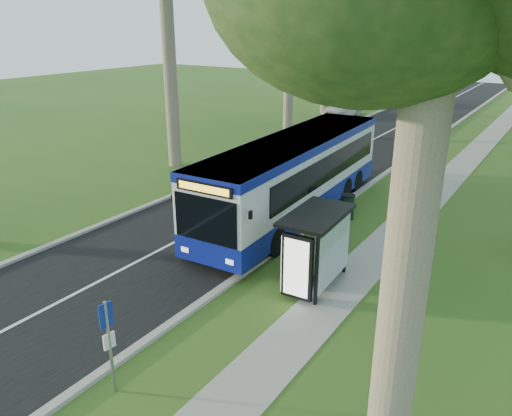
{
  "coord_description": "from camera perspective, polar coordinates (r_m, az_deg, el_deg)",
  "views": [
    {
      "loc": [
        8.09,
        -12.15,
        7.63
      ],
      "look_at": [
        -0.65,
        1.21,
        1.6
      ],
      "focal_mm": 35.0,
      "sensor_mm": 36.0,
      "label": 1
    }
  ],
  "objects": [
    {
      "name": "ground",
      "position": [
        16.47,
        -0.41,
        -6.91
      ],
      "size": [
        120.0,
        120.0,
        0.0
      ],
      "primitive_type": "plane",
      "color": "#2C551A",
      "rests_on": "ground"
    },
    {
      "name": "road",
      "position": [
        26.14,
        5.35,
        3.64
      ],
      "size": [
        7.0,
        100.0,
        0.02
      ],
      "primitive_type": "cube",
      "color": "black",
      "rests_on": "ground"
    },
    {
      "name": "kerb_east",
      "position": [
        24.77,
        12.51,
        2.38
      ],
      "size": [
        0.25,
        100.0,
        0.12
      ],
      "primitive_type": "cube",
      "color": "#9E9B93",
      "rests_on": "ground"
    },
    {
      "name": "kerb_west",
      "position": [
        27.85,
        -1.02,
        4.91
      ],
      "size": [
        0.25,
        100.0,
        0.12
      ],
      "primitive_type": "cube",
      "color": "#9E9B93",
      "rests_on": "ground"
    },
    {
      "name": "centre_line",
      "position": [
        26.13,
        5.35,
        3.66
      ],
      "size": [
        0.12,
        100.0,
        0.0
      ],
      "primitive_type": "cube",
      "color": "white",
      "rests_on": "road"
    },
    {
      "name": "footpath",
      "position": [
        23.97,
        19.17,
        0.96
      ],
      "size": [
        1.5,
        100.0,
        0.02
      ],
      "primitive_type": "cube",
      "color": "gray",
      "rests_on": "ground"
    },
    {
      "name": "bus",
      "position": [
        20.29,
        4.39,
        3.57
      ],
      "size": [
        3.12,
        12.34,
        3.24
      ],
      "rotation": [
        0.0,
        0.0,
        0.05
      ],
      "color": "silver",
      "rests_on": "ground"
    },
    {
      "name": "bus_stop_sign",
      "position": [
        11.22,
        -16.5,
        -13.87
      ],
      "size": [
        0.1,
        0.32,
        2.25
      ],
      "rotation": [
        0.0,
        0.0,
        -0.15
      ],
      "color": "gray",
      "rests_on": "ground"
    },
    {
      "name": "bus_shelter",
      "position": [
        14.62,
        6.68,
        -3.68
      ],
      "size": [
        1.6,
        2.78,
        2.33
      ],
      "rotation": [
        0.0,
        0.0,
        0.05
      ],
      "color": "black",
      "rests_on": "ground"
    },
    {
      "name": "litter_bin",
      "position": [
        20.61,
        10.4,
        0.14
      ],
      "size": [
        0.59,
        0.59,
        1.02
      ],
      "rotation": [
        0.0,
        0.0,
        0.24
      ],
      "color": "black",
      "rests_on": "ground"
    },
    {
      "name": "car_white",
      "position": [
        43.31,
        9.9,
        11.24
      ],
      "size": [
        2.38,
        4.62,
        1.5
      ],
      "primitive_type": "imported",
      "rotation": [
        0.0,
        0.0,
        -0.14
      ],
      "color": "silver",
      "rests_on": "ground"
    },
    {
      "name": "car_silver",
      "position": [
        49.88,
        13.65,
        12.28
      ],
      "size": [
        1.99,
        5.15,
        1.67
      ],
      "primitive_type": "imported",
      "rotation": [
        0.0,
        0.0,
        -0.04
      ],
      "color": "#A8ABB0",
      "rests_on": "ground"
    }
  ]
}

